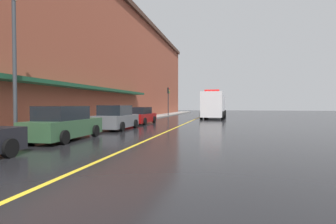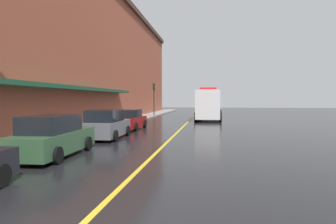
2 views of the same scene
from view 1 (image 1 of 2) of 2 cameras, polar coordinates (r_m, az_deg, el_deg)
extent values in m
plane|color=black|center=(29.52, 5.18, -1.85)|extent=(112.00, 112.00, 0.00)
cube|color=gray|center=(30.96, -6.28, -1.56)|extent=(2.40, 70.00, 0.15)
cube|color=gold|center=(29.52, 5.18, -1.84)|extent=(0.16, 70.00, 0.01)
cube|color=brown|center=(33.39, -18.46, 10.45)|extent=(11.53, 64.00, 13.92)
cube|color=#19472D|center=(22.94, -15.26, 4.87)|extent=(1.20, 22.40, 0.24)
cylinder|color=black|center=(10.29, -30.91, -6.67)|extent=(0.24, 0.65, 0.64)
cube|color=#2D5133|center=(14.27, -21.18, -3.21)|extent=(1.88, 4.87, 0.83)
cube|color=black|center=(14.03, -21.74, -0.20)|extent=(1.63, 2.70, 0.68)
cylinder|color=black|center=(16.02, -20.97, -3.68)|extent=(0.24, 0.65, 0.64)
cylinder|color=black|center=(15.17, -15.37, -3.92)|extent=(0.24, 0.65, 0.64)
cylinder|color=black|center=(13.59, -27.67, -4.67)|extent=(0.24, 0.65, 0.64)
cylinder|color=black|center=(12.58, -21.44, -5.09)|extent=(0.24, 0.65, 0.64)
cube|color=#595B60|center=(19.27, -11.00, -1.90)|extent=(1.94, 4.40, 0.85)
cube|color=black|center=(19.04, -11.27, 0.38)|extent=(1.72, 2.43, 0.69)
cylinder|color=black|center=(20.90, -11.94, -2.41)|extent=(0.23, 0.64, 0.64)
cylinder|color=black|center=(20.22, -7.03, -2.52)|extent=(0.23, 0.64, 0.64)
cylinder|color=black|center=(18.47, -15.33, -2.95)|extent=(0.23, 0.64, 0.64)
cylinder|color=black|center=(17.69, -9.87, -3.11)|extent=(0.23, 0.64, 0.64)
cube|color=maroon|center=(24.58, -6.07, -1.25)|extent=(1.90, 4.70, 0.75)
cube|color=black|center=(24.34, -6.25, 0.33)|extent=(1.70, 2.59, 0.62)
cylinder|color=black|center=(26.28, -6.96, -1.58)|extent=(0.22, 0.64, 0.64)
cylinder|color=black|center=(25.69, -3.01, -1.64)|extent=(0.22, 0.64, 0.64)
cylinder|color=black|center=(23.58, -9.40, -1.95)|extent=(0.22, 0.64, 0.64)
cylinder|color=black|center=(22.92, -5.04, -2.03)|extent=(0.22, 0.64, 0.64)
cube|color=silver|center=(31.60, 9.41, 1.62)|extent=(2.52, 2.69, 2.99)
cube|color=silver|center=(36.45, 10.08, 1.41)|extent=(2.62, 6.43, 2.75)
cube|color=red|center=(31.64, 9.43, 4.54)|extent=(1.73, 0.65, 0.24)
cylinder|color=black|center=(31.63, 11.66, -0.74)|extent=(0.33, 1.01, 1.00)
cylinder|color=black|center=(31.85, 7.19, -0.71)|extent=(0.33, 1.01, 1.00)
cylinder|color=black|center=(35.61, 11.96, -0.49)|extent=(0.33, 1.01, 1.00)
cylinder|color=black|center=(35.80, 7.99, -0.46)|extent=(0.33, 1.01, 1.00)
cylinder|color=black|center=(38.18, 12.13, -0.36)|extent=(0.33, 1.01, 1.00)
cylinder|color=black|center=(38.36, 8.42, -0.33)|extent=(0.33, 1.01, 1.00)
cylinder|color=#4C4C51|center=(18.21, -17.83, -1.91)|extent=(0.07, 0.07, 1.05)
cube|color=black|center=(18.19, -17.84, 0.18)|extent=(0.14, 0.18, 0.28)
cylinder|color=#33383D|center=(14.63, -30.08, 7.81)|extent=(0.18, 0.18, 6.50)
cylinder|color=#232326|center=(41.66, 0.05, 1.69)|extent=(0.14, 0.14, 3.40)
cube|color=black|center=(41.72, 0.05, 4.65)|extent=(0.28, 0.36, 0.90)
sphere|color=red|center=(41.70, 0.26, 5.06)|extent=(0.16, 0.16, 0.16)
sphere|color=gold|center=(41.68, 0.26, 4.65)|extent=(0.16, 0.16, 0.16)
sphere|color=green|center=(41.67, 0.26, 4.24)|extent=(0.16, 0.16, 0.16)
camera|label=2|loc=(1.66, -75.94, 21.51)|focal=32.72mm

